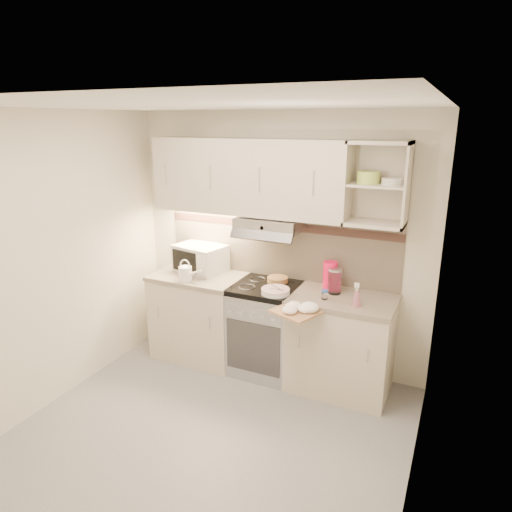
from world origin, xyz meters
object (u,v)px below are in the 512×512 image
Objects in this scene: spray_bottle at (357,296)px; cutting_board at (296,312)px; watering_can at (186,273)px; microwave at (200,258)px; plate_stack at (276,291)px; pink_pitcher at (330,275)px; electric_range at (265,328)px; glass_jar at (335,281)px.

cutting_board is (-0.44, -0.27, -0.12)m from spray_bottle.
watering_can is 0.73× the size of cutting_board.
microwave is 1.00m from plate_stack.
watering_can is 0.97× the size of pink_pitcher.
electric_range is 0.99m from microwave.
electric_range is 4.10× the size of spray_bottle.
pink_pitcher is (1.34, 0.37, 0.05)m from watering_can.
pink_pitcher is (0.41, 0.33, 0.11)m from plate_stack.
pink_pitcher is 0.76× the size of cutting_board.
spray_bottle is at bearing -40.50° from glass_jar.
watering_can reaches higher than plate_stack.
electric_range is at bearing 135.77° from plate_stack.
glass_jar reaches higher than cutting_board.
glass_jar is (1.44, -0.04, -0.02)m from microwave.
plate_stack is at bearing -44.23° from electric_range.
watering_can is 1.39m from pink_pitcher.
spray_bottle is at bearing -65.14° from pink_pitcher.
microwave is 1.59× the size of cutting_board.
cutting_board is (0.28, -0.24, -0.05)m from plate_stack.
cutting_board is at bearing -11.66° from microwave.
plate_stack is 1.18× the size of spray_bottle.
microwave is at bearing 171.67° from electric_range.
electric_range is at bearing 14.62° from watering_can.
microwave is 1.71m from spray_bottle.
microwave is at bearing 178.63° from cutting_board.
glass_jar is (0.48, 0.23, 0.09)m from plate_stack.
watering_can is 0.98× the size of plate_stack.
cutting_board is at bearing -123.84° from pink_pitcher.
watering_can is at bearing 173.95° from pink_pitcher.
pink_pitcher is at bearing 127.31° from glass_jar.
spray_bottle is at bearing 2.51° from microwave.
microwave is 1.36m from cutting_board.
cutting_board is at bearing -112.48° from glass_jar.
electric_range is at bearing -173.69° from glass_jar.
pink_pitcher reaches higher than spray_bottle.
watering_can is at bearing -168.11° from cutting_board.
electric_range is 3.48× the size of plate_stack.
pink_pitcher is (1.37, 0.05, -0.01)m from microwave.
pink_pitcher is at bearing 13.21° from microwave.
watering_can is 1.23m from cutting_board.
pink_pitcher reaches higher than watering_can.
watering_can is 1.44m from glass_jar.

